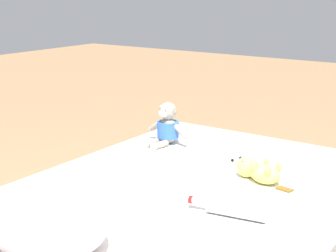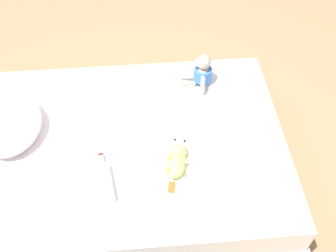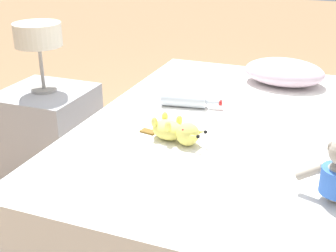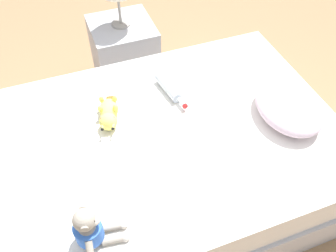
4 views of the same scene
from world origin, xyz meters
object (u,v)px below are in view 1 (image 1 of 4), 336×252
plush_monkey (167,127)px  plush_yellow_creature (258,170)px  pillow (46,225)px  glass_bottle (235,208)px  bed (185,246)px

plush_monkey → plush_yellow_creature: (-0.67, 0.23, -0.05)m
plush_monkey → pillow: bearing=106.3°
glass_bottle → bed: bearing=-21.6°
bed → pillow: (0.11, 0.69, 0.34)m
plush_yellow_creature → glass_bottle: plush_yellow_creature is taller
bed → glass_bottle: size_ratio=6.27×
pillow → glass_bottle: 0.70m
plush_monkey → plush_yellow_creature: 0.71m
plush_monkey → plush_yellow_creature: plush_monkey is taller
pillow → plush_yellow_creature: 1.02m
pillow → glass_bottle: pillow is taller
plush_yellow_creature → pillow: bearing=72.0°
pillow → plush_yellow_creature: pillow is taller
plush_monkey → plush_yellow_creature: bearing=160.6°
pillow → glass_bottle: size_ratio=1.59×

